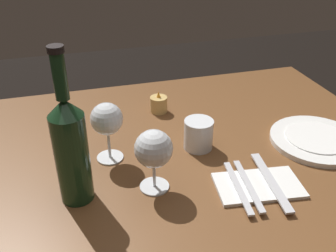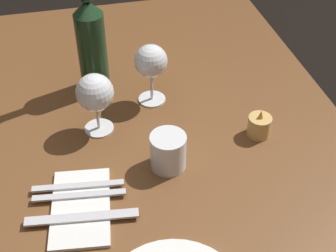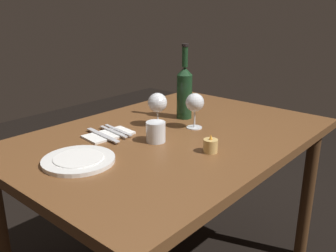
% 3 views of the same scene
% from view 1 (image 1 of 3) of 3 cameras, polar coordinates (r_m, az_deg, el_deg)
% --- Properties ---
extents(dining_table, '(1.30, 0.90, 0.74)m').
position_cam_1_polar(dining_table, '(1.01, -1.30, -8.76)').
color(dining_table, brown).
rests_on(dining_table, ground).
extents(wine_glass_left, '(0.08, 0.08, 0.14)m').
position_cam_1_polar(wine_glass_left, '(0.80, -2.18, -3.61)').
color(wine_glass_left, white).
rests_on(wine_glass_left, dining_table).
extents(wine_glass_right, '(0.08, 0.08, 0.15)m').
position_cam_1_polar(wine_glass_right, '(0.90, -9.20, 0.82)').
color(wine_glass_right, white).
rests_on(wine_glass_right, dining_table).
extents(wine_bottle, '(0.07, 0.07, 0.34)m').
position_cam_1_polar(wine_bottle, '(0.78, -14.43, -3.15)').
color(wine_bottle, '#19381E').
rests_on(wine_bottle, dining_table).
extents(water_tumbler, '(0.07, 0.07, 0.08)m').
position_cam_1_polar(water_tumbler, '(0.97, 4.59, -1.47)').
color(water_tumbler, white).
rests_on(water_tumbler, dining_table).
extents(votive_candle, '(0.05, 0.05, 0.07)m').
position_cam_1_polar(votive_candle, '(1.15, -1.41, 3.22)').
color(votive_candle, '#DBB266').
rests_on(votive_candle, dining_table).
extents(dinner_plate, '(0.24, 0.24, 0.02)m').
position_cam_1_polar(dinner_plate, '(1.08, 21.46, -1.91)').
color(dinner_plate, white).
rests_on(dinner_plate, dining_table).
extents(folded_napkin, '(0.20, 0.13, 0.01)m').
position_cam_1_polar(folded_napkin, '(0.88, 13.43, -8.69)').
color(folded_napkin, white).
rests_on(folded_napkin, dining_table).
extents(fork_inner, '(0.04, 0.18, 0.00)m').
position_cam_1_polar(fork_inner, '(0.87, 12.00, -8.69)').
color(fork_inner, silver).
rests_on(fork_inner, folded_napkin).
extents(fork_outer, '(0.04, 0.18, 0.00)m').
position_cam_1_polar(fork_outer, '(0.86, 10.49, -9.02)').
color(fork_outer, silver).
rests_on(fork_outer, folded_napkin).
extents(table_knife, '(0.05, 0.21, 0.00)m').
position_cam_1_polar(table_knife, '(0.89, 15.20, -7.97)').
color(table_knife, silver).
rests_on(table_knife, folded_napkin).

